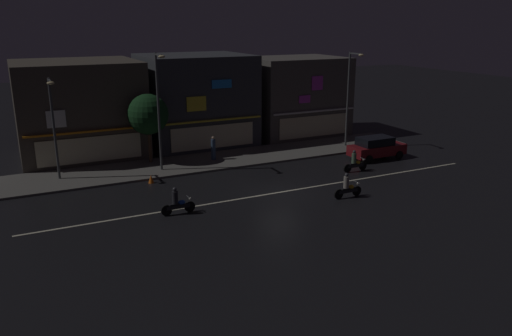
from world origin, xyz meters
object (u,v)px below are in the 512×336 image
object	(u,v)px
streetlamp_west	(53,120)
motorcycle_opposite_lane	(355,163)
pedestrian_on_sidewalk	(213,149)
traffic_cone	(151,179)
streetlamp_mid	(159,104)
motorcycle_following	(347,187)
parked_car_near_kerb	(376,147)
streetlamp_east	(350,92)
motorcycle_lead	(177,203)

from	to	relation	value
streetlamp_west	motorcycle_opposite_lane	distance (m)	19.90
pedestrian_on_sidewalk	motorcycle_opposite_lane	size ratio (longest dim) A/B	0.92
motorcycle_opposite_lane	pedestrian_on_sidewalk	bearing A→B (deg)	135.97
motorcycle_opposite_lane	traffic_cone	xyz separation A→B (m)	(-13.27, 3.66, -0.36)
streetlamp_mid	motorcycle_following	distance (m)	13.50
streetlamp_west	streetlamp_mid	size ratio (longest dim) A/B	0.82
parked_car_near_kerb	motorcycle_opposite_lane	xyz separation A→B (m)	(-3.51, -2.05, -0.24)
motorcycle_following	traffic_cone	size ratio (longest dim) A/B	3.45
motorcycle_following	streetlamp_mid	bearing A→B (deg)	-52.65
motorcycle_following	traffic_cone	world-z (taller)	motorcycle_following
streetlamp_west	motorcycle_following	xyz separation A→B (m)	(14.81, -10.74, -3.38)
streetlamp_mid	streetlamp_east	world-z (taller)	streetlamp_mid
motorcycle_following	parked_car_near_kerb	bearing A→B (deg)	-141.77
traffic_cone	pedestrian_on_sidewalk	bearing A→B (deg)	29.35
motorcycle_lead	traffic_cone	bearing A→B (deg)	-91.41
pedestrian_on_sidewalk	traffic_cone	world-z (taller)	pedestrian_on_sidewalk
streetlamp_east	traffic_cone	bearing A→B (deg)	-172.56
streetlamp_west	motorcycle_opposite_lane	size ratio (longest dim) A/B	3.41
streetlamp_mid	motorcycle_following	xyz separation A→B (m)	(8.26, -9.85, -4.10)
streetlamp_west	streetlamp_east	world-z (taller)	streetlamp_east
motorcycle_following	streetlamp_east	bearing A→B (deg)	-128.74
pedestrian_on_sidewalk	motorcycle_opposite_lane	world-z (taller)	pedestrian_on_sidewalk
streetlamp_west	parked_car_near_kerb	distance (m)	22.66
pedestrian_on_sidewalk	motorcycle_lead	size ratio (longest dim) A/B	0.92
streetlamp_mid	motorcycle_opposite_lane	distance (m)	13.84
streetlamp_mid	parked_car_near_kerb	size ratio (longest dim) A/B	1.83
motorcycle_lead	motorcycle_opposite_lane	world-z (taller)	same
motorcycle_opposite_lane	traffic_cone	bearing A→B (deg)	161.67
motorcycle_following	motorcycle_lead	bearing A→B (deg)	-13.54
streetlamp_east	streetlamp_mid	bearing A→B (deg)	-179.35
streetlamp_west	motorcycle_following	world-z (taller)	streetlamp_west
parked_car_near_kerb	motorcycle_lead	distance (m)	17.48
streetlamp_mid	motorcycle_lead	xyz separation A→B (m)	(-1.49, -7.97, -4.10)
parked_car_near_kerb	motorcycle_opposite_lane	bearing A→B (deg)	-149.68
streetlamp_mid	motorcycle_opposite_lane	xyz separation A→B (m)	(11.93, -5.69, -4.10)
parked_car_near_kerb	motorcycle_following	world-z (taller)	parked_car_near_kerb
parked_car_near_kerb	traffic_cone	xyz separation A→B (m)	(-16.78, 1.61, -0.59)
motorcycle_following	traffic_cone	xyz separation A→B (m)	(-9.61, 7.82, -0.36)
streetlamp_mid	motorcycle_lead	distance (m)	9.09
streetlamp_mid	motorcycle_opposite_lane	bearing A→B (deg)	-25.49
motorcycle_following	pedestrian_on_sidewalk	bearing A→B (deg)	-72.16
motorcycle_lead	motorcycle_following	size ratio (longest dim) A/B	1.00
motorcycle_opposite_lane	traffic_cone	distance (m)	13.77
streetlamp_mid	traffic_cone	world-z (taller)	streetlamp_mid
parked_car_near_kerb	traffic_cone	world-z (taller)	parked_car_near_kerb
motorcycle_opposite_lane	traffic_cone	world-z (taller)	motorcycle_opposite_lane
streetlamp_east	traffic_cone	xyz separation A→B (m)	(-16.92, -2.21, -4.28)
streetlamp_west	motorcycle_lead	bearing A→B (deg)	-60.33
motorcycle_lead	traffic_cone	xyz separation A→B (m)	(0.15, 5.94, -0.36)
streetlamp_mid	parked_car_near_kerb	bearing A→B (deg)	-13.26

